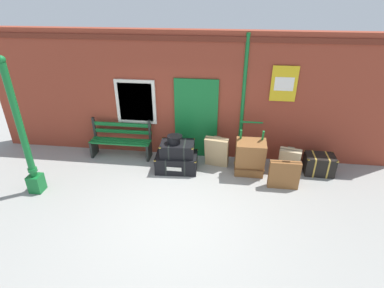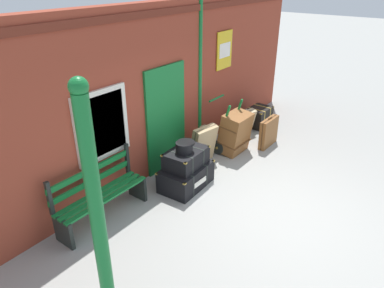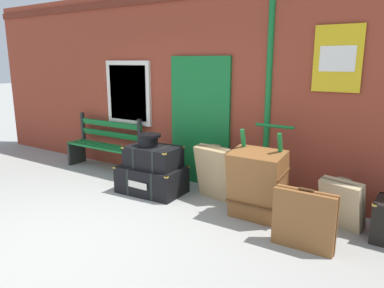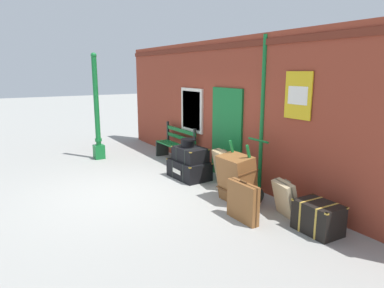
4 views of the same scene
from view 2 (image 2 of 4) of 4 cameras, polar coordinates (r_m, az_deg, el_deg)
name	(u,v)px [view 2 (image 2 of 4)]	position (r m, az deg, el deg)	size (l,w,h in m)	color
ground_plane	(270,213)	(6.26, 12.37, -10.64)	(60.00, 60.00, 0.00)	gray
brick_facade	(152,93)	(6.81, -6.47, 8.12)	(10.40, 0.35, 3.20)	brown
lamp_post	(104,262)	(3.75, -13.92, -17.79)	(0.28, 0.28, 2.97)	#146B2D
platform_bench	(100,195)	(5.95, -14.47, -7.83)	(1.60, 0.43, 1.01)	#146B2D
steamer_trunk_base	(186,176)	(6.69, -0.96, -5.19)	(1.05, 0.71, 0.43)	black
steamer_trunk_middle	(186,158)	(6.53, -0.96, -2.27)	(0.84, 0.59, 0.33)	black
round_hatbox	(184,147)	(6.34, -1.22, -0.42)	(0.36, 0.32, 0.19)	black
porters_trolley	(228,139)	(8.04, 5.72, 0.84)	(0.71, 0.69, 1.18)	black
large_brown_trunk	(235,133)	(7.88, 6.89, 1.79)	(0.70, 0.55, 0.93)	brown
suitcase_slate	(203,144)	(7.43, 1.80, -0.07)	(0.62, 0.42, 0.83)	tan
suitcase_beige	(245,122)	(8.86, 8.43, 3.47)	(0.56, 0.42, 0.64)	tan
suitcase_olive	(269,132)	(8.36, 12.12, 1.84)	(0.68, 0.15, 0.70)	brown
corner_trunk	(259,117)	(9.47, 10.61, 4.30)	(0.70, 0.51, 0.49)	black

